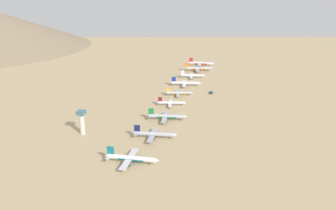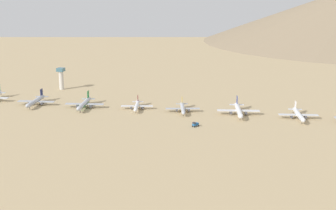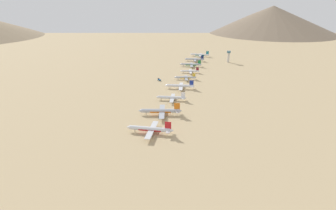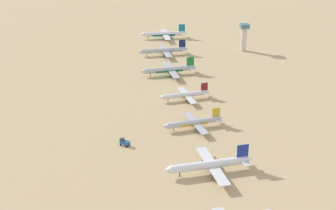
# 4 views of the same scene
# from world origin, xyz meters

# --- Properties ---
(ground_plane) EXTENTS (2236.16, 2236.16, 0.00)m
(ground_plane) POSITION_xyz_m (0.00, 0.00, 0.00)
(ground_plane) COLOR tan
(parked_jet_0) EXTENTS (44.65, 36.23, 12.88)m
(parked_jet_0) POSITION_xyz_m (-2.12, -188.71, 4.29)
(parked_jet_0) COLOR white
(parked_jet_0) RESTS_ON ground
(parked_jet_1) EXTENTS (42.28, 34.46, 12.19)m
(parked_jet_1) POSITION_xyz_m (2.39, -138.81, 4.11)
(parked_jet_1) COLOR #B2B7C1
(parked_jet_1) RESTS_ON ground
(parked_jet_2) EXTENTS (43.11, 35.21, 12.45)m
(parked_jet_2) POSITION_xyz_m (2.50, -91.37, 4.14)
(parked_jet_2) COLOR #B2B7C1
(parked_jet_2) RESTS_ON ground
(parked_jet_3) EXTENTS (35.06, 28.73, 10.17)m
(parked_jet_3) POSITION_xyz_m (-3.29, -43.99, 3.42)
(parked_jet_3) COLOR white
(parked_jet_3) RESTS_ON ground
(parked_jet_4) EXTENTS (36.35, 29.84, 10.58)m
(parked_jet_4) POSITION_xyz_m (-2.76, -2.49, 3.52)
(parked_jet_4) COLOR #B2B7C1
(parked_jet_4) RESTS_ON ground
(parked_jet_5) EXTENTS (44.49, 36.36, 12.85)m
(parked_jet_5) POSITION_xyz_m (-3.51, 45.48, 4.33)
(parked_jet_5) COLOR white
(parked_jet_5) RESTS_ON ground
(service_truck) EXTENTS (5.66, 5.06, 3.90)m
(service_truck) POSITION_xyz_m (36.86, 14.67, 2.08)
(service_truck) COLOR #1E5999
(service_truck) RESTS_ON ground
(control_tower) EXTENTS (7.20, 7.20, 23.26)m
(control_tower) POSITION_xyz_m (-65.58, -144.78, 13.22)
(control_tower) COLOR beige
(control_tower) RESTS_ON ground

